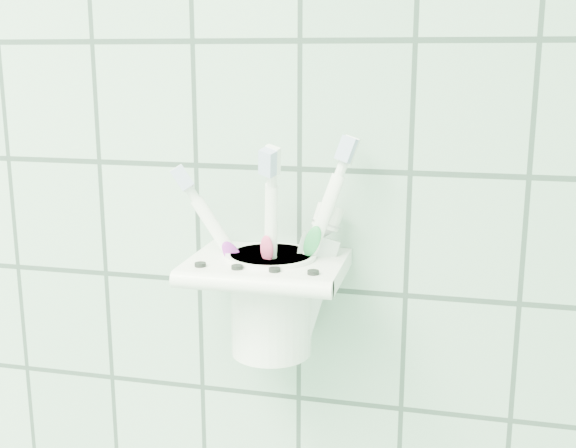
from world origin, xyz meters
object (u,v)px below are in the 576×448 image
Objects in this scene: toothbrush_pink at (289,242)px; toothpaste_tube at (288,264)px; toothbrush_blue at (275,238)px; toothbrush_orange at (268,234)px; cup at (271,299)px; holder_bracket at (267,268)px.

toothbrush_pink reaches higher than toothpaste_tube.
toothbrush_pink is 1.27× the size of toothpaste_tube.
toothbrush_blue reaches higher than toothbrush_orange.
cup is 0.51× the size of toothbrush_pink.
cup is 0.06m from toothbrush_blue.
toothbrush_blue is 1.02× the size of toothbrush_orange.
toothbrush_orange is at bearing 101.67° from holder_bracket.
cup is 0.05m from toothbrush_pink.
toothbrush_orange is at bearing 120.83° from toothbrush_pink.
cup is (0.00, 0.00, -0.03)m from holder_bracket.
toothbrush_orange is 1.35× the size of toothpaste_tube.
cup is 0.48× the size of toothbrush_orange.
toothbrush_orange reaches higher than holder_bracket.
toothbrush_blue reaches higher than cup.
toothbrush_pink is at bearing -7.82° from toothbrush_orange.
toothbrush_orange is (-0.00, 0.02, 0.02)m from holder_bracket.
toothpaste_tube reaches higher than holder_bracket.
toothpaste_tube is at bearing -11.70° from cup.
holder_bracket is 0.75× the size of toothbrush_pink.
toothpaste_tube is at bearing -114.44° from toothbrush_pink.
toothbrush_pink is (0.02, 0.01, 0.02)m from holder_bracket.
holder_bracket is at bearing 168.86° from toothbrush_pink.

